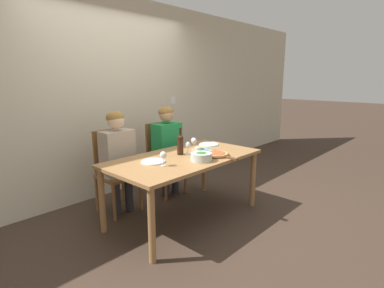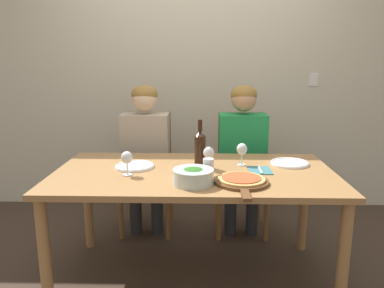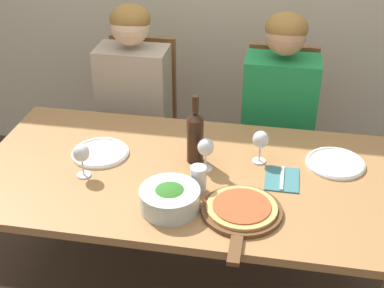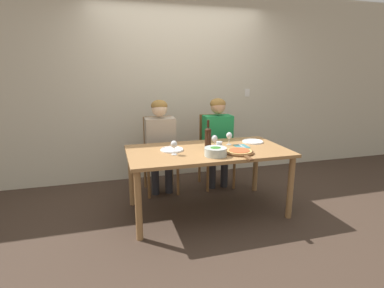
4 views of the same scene
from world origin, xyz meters
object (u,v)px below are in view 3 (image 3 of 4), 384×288
Objects in this scene: wine_glass_left at (81,154)px; fork_on_napkin at (282,179)px; chair_left at (141,120)px; broccoli_bowl at (171,199)px; wine_glass_centre at (206,149)px; dinner_plate_right at (335,163)px; dinner_plate_left at (100,152)px; person_man at (279,106)px; wine_bottle at (195,136)px; pizza_on_board at (241,211)px; water_tumbler at (198,179)px; wine_glass_right at (260,141)px; chair_right at (277,132)px; person_woman at (133,94)px.

fork_on_napkin is (0.82, 0.12, -0.10)m from wine_glass_left.
chair_left reaches higher than broccoli_bowl.
chair_left is 6.59× the size of wine_glass_centre.
broccoli_bowl is at bearing -146.27° from dinner_plate_right.
dinner_plate_right is at bearing 5.54° from dinner_plate_left.
person_man is 3.93× the size of wine_bottle.
wine_glass_centre is at bearing 123.39° from pizza_on_board.
person_man is 10.87× the size of water_tumbler.
water_tumbler is at bearing -151.81° from dinner_plate_right.
dinner_plate_left is (0.02, -0.73, 0.22)m from chair_left.
person_man is at bearing 68.13° from broccoli_bowl.
chair_left is 1.16m from broccoli_bowl.
water_tumbler is (0.50, -0.93, 0.27)m from chair_left.
wine_glass_right is (0.70, 0.07, 0.10)m from dinner_plate_left.
wine_glass_centre is (-0.29, -0.77, 0.32)m from chair_right.
wine_bottle is at bearing -172.93° from dinner_plate_right.
pizza_on_board is 2.51× the size of fork_on_napkin.
wine_glass_centre reaches higher than dinner_plate_left.
wine_glass_right reaches higher than water_tumbler.
wine_glass_right is (-0.07, -0.55, 0.10)m from person_man.
water_tumbler reaches higher than dinner_plate_right.
person_woman is at bearing 91.86° from dinner_plate_left.
chair_left is at bearing 123.25° from wine_glass_centre.
person_woman is at bearing 154.04° from dinner_plate_right.
person_woman reaches higher than dinner_plate_right.
fork_on_napkin is (0.33, -0.02, -0.10)m from wine_glass_centre.
wine_bottle is (-0.34, -0.59, 0.12)m from person_man.
dinner_plate_left is at bearing -88.14° from person_woman.
wine_bottle reaches higher than wine_glass_right.
wine_glass_left reaches higher than dinner_plate_right.
chair_right is 3.90× the size of dinner_plate_left.
wine_bottle is 2.08× the size of wine_glass_left.
person_man is at bearing -90.00° from chair_right.
person_man is 0.56m from wine_glass_right.
dinner_plate_left is 1.04m from dinner_plate_right.
wine_glass_right is 0.84× the size of fork_on_napkin.
chair_right is 6.59× the size of wine_glass_centre.
wine_glass_left reaches higher than dinner_plate_left.
chair_left is 0.25m from person_woman.
wine_glass_right is 0.19m from fork_on_napkin.
person_man reaches higher than pizza_on_board.
wine_glass_left reaches higher than broccoli_bowl.
wine_glass_centre is (-0.22, -0.10, 0.00)m from wine_glass_right.
broccoli_bowl reaches higher than fork_on_napkin.
wine_bottle is at bearing -57.61° from chair_left.
chair_right is at bearing 70.36° from broccoli_bowl.
chair_left is 3.90× the size of dinner_plate_left.
chair_right is 8.75× the size of water_tumbler.
pizza_on_board is 0.70m from wine_glass_left.
chair_right is at bearing 69.39° from wine_glass_centre.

